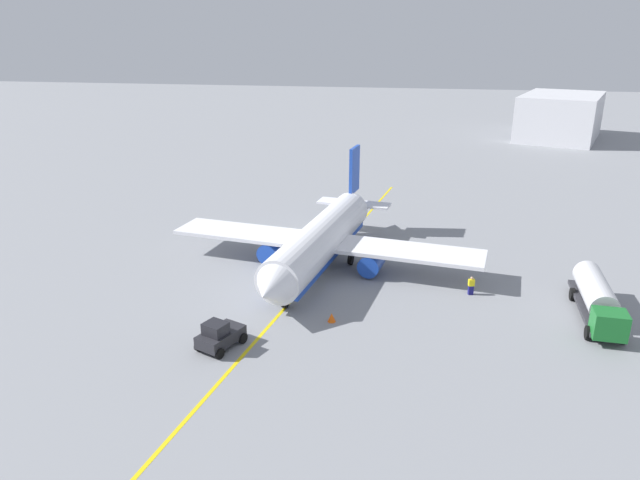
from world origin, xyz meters
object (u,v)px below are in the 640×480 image
pushback_tug (220,335)px  safety_cone_nose (332,317)px  refueling_worker (471,286)px  airplane (321,240)px  fuel_tanker (597,298)px

pushback_tug → safety_cone_nose: 9.34m
pushback_tug → safety_cone_nose: pushback_tug is taller
safety_cone_nose → refueling_worker: bearing=123.3°
pushback_tug → refueling_worker: size_ratio=2.39×
refueling_worker → safety_cone_nose: (7.45, -11.35, -0.45)m
safety_cone_nose → airplane: bearing=-165.2°
safety_cone_nose → fuel_tanker: bearing=102.8°
fuel_tanker → refueling_worker: (-2.65, -9.77, -0.91)m
fuel_tanker → safety_cone_nose: bearing=-77.2°
airplane → safety_cone_nose: bearing=14.8°
safety_cone_nose → pushback_tug: bearing=-53.1°
pushback_tug → airplane: bearing=165.2°
refueling_worker → fuel_tanker: bearing=74.8°
fuel_tanker → refueling_worker: size_ratio=6.52×
fuel_tanker → pushback_tug: bearing=-70.0°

